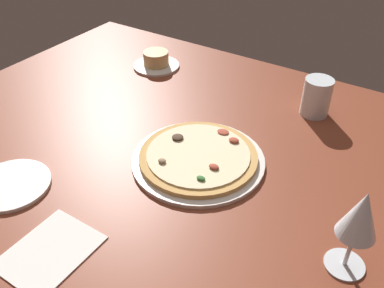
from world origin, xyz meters
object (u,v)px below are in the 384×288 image
object	(u,v)px
wine_glass_far	(360,218)
side_plate	(11,185)
water_glass	(316,99)
pizza_main	(198,158)
paper_menu	(50,252)
ramekin_on_saucer	(156,61)

from	to	relation	value
wine_glass_far	side_plate	size ratio (longest dim) A/B	1.03
water_glass	wine_glass_far	bearing A→B (deg)	-64.15
pizza_main	paper_menu	size ratio (longest dim) A/B	1.85
wine_glass_far	paper_menu	size ratio (longest dim) A/B	1.04
side_plate	ramekin_on_saucer	bearing A→B (deg)	97.63
wine_glass_far	water_glass	bearing A→B (deg)	115.85
pizza_main	water_glass	world-z (taller)	water_glass
side_plate	paper_menu	xyz separation A→B (cm)	(21.30, -7.95, -0.30)
ramekin_on_saucer	wine_glass_far	size ratio (longest dim) A/B	0.86
ramekin_on_saucer	side_plate	size ratio (longest dim) A/B	0.89
ramekin_on_saucer	wine_glass_far	xyz separation A→B (cm)	(77.37, -46.26, 10.34)
water_glass	side_plate	bearing A→B (deg)	-124.88
ramekin_on_saucer	paper_menu	bearing A→B (deg)	-67.72
wine_glass_far	ramekin_on_saucer	bearing A→B (deg)	149.12
wine_glass_far	water_glass	xyz separation A→B (cm)	(-22.66, 46.77, -7.68)
wine_glass_far	paper_menu	bearing A→B (deg)	-150.19
ramekin_on_saucer	pizza_main	bearing A→B (deg)	-42.17
ramekin_on_saucer	water_glass	xyz separation A→B (cm)	(54.71, 0.51, 2.67)
pizza_main	ramekin_on_saucer	xyz separation A→B (cm)	(-39.06, 35.39, 0.90)
pizza_main	paper_menu	distance (cm)	39.04
ramekin_on_saucer	side_plate	distance (cm)	66.02
pizza_main	paper_menu	bearing A→B (deg)	-103.34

